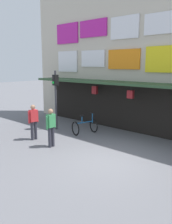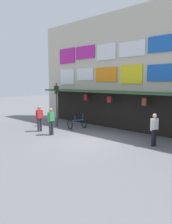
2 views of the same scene
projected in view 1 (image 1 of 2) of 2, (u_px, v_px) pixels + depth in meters
name	position (u px, v px, depth m)	size (l,w,h in m)	color
ground_plane	(109.00, 160.00, 9.00)	(80.00, 80.00, 0.00)	slate
shopfront	(168.00, 55.00, 11.55)	(18.00, 2.60, 8.00)	beige
traffic_light_near	(55.00, 91.00, 12.93)	(0.32, 0.35, 3.20)	#38383D
bicycle_parked	(85.00, 126.00, 12.38)	(1.00, 1.31, 1.05)	black
pedestrian_in_red	(33.00, 120.00, 11.33)	(0.26, 0.53, 1.68)	#2D2D38
pedestrian_in_white	(51.00, 126.00, 10.31)	(0.24, 0.53, 1.68)	#2D2D38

